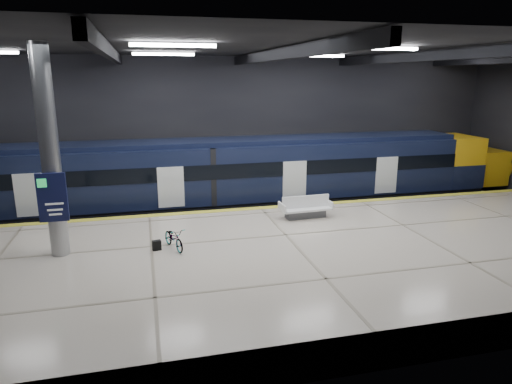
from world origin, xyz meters
name	(u,v)px	position (x,y,z in m)	size (l,w,h in m)	color
ground	(278,252)	(0.00, 0.00, 0.00)	(30.00, 30.00, 0.00)	black
room_shell	(280,110)	(0.00, 0.00, 5.72)	(30.10, 16.10, 8.05)	black
platform	(298,263)	(0.00, -2.50, 0.55)	(30.00, 11.00, 1.10)	beige
safety_strip	(261,208)	(0.00, 2.75, 1.11)	(30.00, 0.40, 0.01)	yellow
rails	(248,212)	(0.00, 5.50, 0.08)	(30.00, 1.52, 0.16)	gray
train	(264,174)	(0.84, 5.50, 2.06)	(29.40, 2.84, 3.79)	black
bench	(305,210)	(1.48, 0.91, 1.44)	(2.22, 1.00, 0.96)	#595B60
bicycle	(174,238)	(-4.23, -1.43, 1.49)	(0.52, 1.48, 0.78)	#99999E
pannier_bag	(157,245)	(-4.83, -1.43, 1.28)	(0.30, 0.18, 0.35)	black
info_column	(50,156)	(-8.00, -1.03, 4.46)	(0.90, 0.78, 6.90)	#9EA0A5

